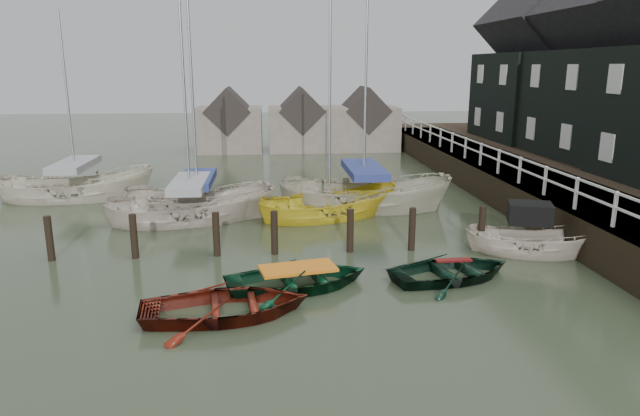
{
  "coord_description": "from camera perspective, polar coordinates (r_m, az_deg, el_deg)",
  "views": [
    {
      "loc": [
        -1.34,
        -14.19,
        5.77
      ],
      "look_at": [
        0.26,
        3.26,
        1.4
      ],
      "focal_mm": 32.0,
      "sensor_mm": 36.0,
      "label": 1
    }
  ],
  "objects": [
    {
      "name": "sailboat_e",
      "position": [
        27.72,
        -23.06,
        0.98
      ],
      "size": [
        6.94,
        3.22,
        9.39
      ],
      "rotation": [
        0.0,
        0.0,
        1.68
      ],
      "color": "beige",
      "rests_on": "ground"
    },
    {
      "name": "motorboat",
      "position": [
        19.19,
        20.19,
        -4.05
      ],
      "size": [
        4.26,
        2.69,
        2.39
      ],
      "rotation": [
        0.0,
        0.0,
        1.25
      ],
      "color": "beige",
      "rests_on": "ground"
    },
    {
      "name": "ground",
      "position": [
        15.38,
        0.14,
        -8.04
      ],
      "size": [
        120.0,
        120.0,
        0.0
      ],
      "primitive_type": "plane",
      "color": "#2B3321",
      "rests_on": "ground"
    },
    {
      "name": "pier",
      "position": [
        26.98,
        18.52,
        2.46
      ],
      "size": [
        3.04,
        32.0,
        2.7
      ],
      "color": "black",
      "rests_on": "ground"
    },
    {
      "name": "sailboat_b",
      "position": [
        23.22,
        -12.04,
        -0.54
      ],
      "size": [
        6.63,
        3.67,
        10.72
      ],
      "rotation": [
        0.0,
        0.0,
        1.35
      ],
      "color": "beige",
      "rests_on": "ground"
    },
    {
      "name": "sailboat_a",
      "position": [
        22.42,
        -12.73,
        -1.1
      ],
      "size": [
        6.66,
        3.74,
        10.39
      ],
      "rotation": [
        0.0,
        0.0,
        1.8
      ],
      "color": "beige",
      "rests_on": "ground"
    },
    {
      "name": "land_strip",
      "position": [
        29.76,
        28.21,
        1.14
      ],
      "size": [
        14.0,
        38.0,
        1.5
      ],
      "primitive_type": "cube",
      "color": "black",
      "rests_on": "ground"
    },
    {
      "name": "sailboat_c",
      "position": [
        22.48,
        0.94,
        -0.83
      ],
      "size": [
        6.21,
        3.85,
        11.1
      ],
      "rotation": [
        0.0,
        0.0,
        1.88
      ],
      "color": "gold",
      "rests_on": "ground"
    },
    {
      "name": "rowboat_red",
      "position": [
        13.96,
        -9.34,
        -10.62
      ],
      "size": [
        4.3,
        3.32,
        0.82
      ],
      "primitive_type": "imported",
      "rotation": [
        0.0,
        0.0,
        1.7
      ],
      "color": "#56160C",
      "rests_on": "ground"
    },
    {
      "name": "rowboat_green",
      "position": [
        15.44,
        -2.21,
        -7.95
      ],
      "size": [
        4.35,
        3.49,
        0.8
      ],
      "primitive_type": "imported",
      "rotation": [
        0.0,
        0.0,
        1.78
      ],
      "color": "black",
      "rests_on": "ground"
    },
    {
      "name": "far_sheds",
      "position": [
        40.44,
        -2.16,
        8.45
      ],
      "size": [
        14.0,
        4.08,
        4.39
      ],
      "color": "#665B51",
      "rests_on": "ground"
    },
    {
      "name": "sailboat_d",
      "position": [
        23.88,
        4.37,
        0.14
      ],
      "size": [
        7.55,
        4.18,
        13.51
      ],
      "rotation": [
        0.0,
        0.0,
        1.35
      ],
      "color": "beige",
      "rests_on": "ground"
    },
    {
      "name": "mooring_pilings",
      "position": [
        17.98,
        -4.3,
        -3.08
      ],
      "size": [
        13.72,
        0.22,
        1.8
      ],
      "color": "black",
      "rests_on": "ground"
    },
    {
      "name": "rowboat_dkgreen",
      "position": [
        16.47,
        13.1,
        -6.89
      ],
      "size": [
        4.13,
        3.38,
        0.75
      ],
      "primitive_type": "imported",
      "rotation": [
        0.0,
        0.0,
        1.82
      ],
      "color": "black",
      "rests_on": "ground"
    }
  ]
}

